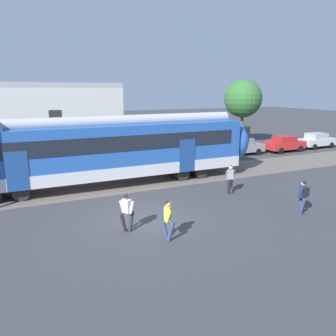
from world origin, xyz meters
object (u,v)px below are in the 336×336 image
at_px(pedestrian_white, 127,210).
at_px(pedestrian_yellow, 167,217).
at_px(parked_car_grey, 242,146).
at_px(pedestrian_navy, 303,195).
at_px(parked_car_silver, 317,140).
at_px(parked_car_red, 285,144).
at_px(pedestrian_grey, 230,177).

distance_m(pedestrian_white, pedestrian_yellow, 1.88).
distance_m(pedestrian_yellow, parked_car_grey, 18.99).
bearing_deg(pedestrian_navy, parked_car_grey, 63.62).
bearing_deg(parked_car_silver, parked_car_red, -176.74).
distance_m(pedestrian_yellow, pedestrian_grey, 7.10).
bearing_deg(pedestrian_yellow, pedestrian_grey, 34.55).
relative_size(pedestrian_yellow, pedestrian_navy, 1.00).
bearing_deg(parked_car_grey, pedestrian_grey, -130.45).
relative_size(pedestrian_white, pedestrian_yellow, 1.00).
distance_m(pedestrian_yellow, pedestrian_navy, 7.03).
height_order(pedestrian_yellow, pedestrian_grey, same).
height_order(pedestrian_grey, pedestrian_navy, same).
bearing_deg(pedestrian_white, pedestrian_yellow, -51.13).
xyz_separation_m(pedestrian_navy, parked_car_grey, (6.63, 13.37, -0.21)).
relative_size(parked_car_grey, parked_car_red, 0.99).
distance_m(pedestrian_grey, parked_car_grey, 12.05).
relative_size(pedestrian_grey, parked_car_red, 0.41).
height_order(pedestrian_grey, parked_car_grey, pedestrian_grey).
distance_m(pedestrian_navy, parked_car_grey, 14.92).
height_order(pedestrian_navy, parked_car_grey, pedestrian_navy).
height_order(pedestrian_white, pedestrian_navy, same).
distance_m(pedestrian_yellow, parked_car_silver, 26.40).
distance_m(parked_car_red, parked_car_silver, 4.60).
height_order(pedestrian_navy, parked_car_red, pedestrian_navy).
relative_size(pedestrian_navy, parked_car_grey, 0.42).
bearing_deg(parked_car_grey, parked_car_silver, -1.18).
relative_size(pedestrian_navy, parked_car_silver, 0.41).
bearing_deg(parked_car_red, pedestrian_navy, -131.33).
xyz_separation_m(pedestrian_grey, parked_car_silver, (17.14, 8.97, -0.21)).
relative_size(pedestrian_yellow, parked_car_grey, 0.42).
distance_m(pedestrian_grey, parked_car_red, 15.28).
distance_m(pedestrian_white, pedestrian_navy, 8.37).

